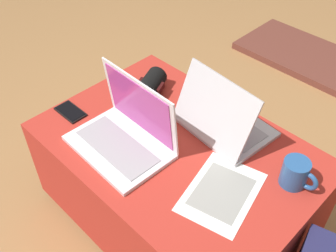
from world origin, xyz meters
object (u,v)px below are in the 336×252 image
object	(u,v)px
paper_sheet	(222,192)
wrist_brace	(150,86)
coffee_mug	(296,174)
laptop_far	(222,120)
cell_phone	(70,112)
laptop_near	(126,133)

from	to	relation	value
paper_sheet	wrist_brace	world-z (taller)	wrist_brace
coffee_mug	paper_sheet	bearing A→B (deg)	-126.33
laptop_far	coffee_mug	bearing A→B (deg)	-179.72
cell_phone	coffee_mug	bearing A→B (deg)	110.27
paper_sheet	wrist_brace	xyz separation A→B (m)	(-0.55, 0.19, 0.04)
laptop_far	wrist_brace	bearing A→B (deg)	11.26
laptop_near	paper_sheet	world-z (taller)	laptop_near
coffee_mug	cell_phone	bearing A→B (deg)	-159.17
paper_sheet	coffee_mug	size ratio (longest dim) A/B	2.63
cell_phone	paper_sheet	size ratio (longest dim) A/B	0.39
wrist_brace	coffee_mug	world-z (taller)	coffee_mug
laptop_near	wrist_brace	bearing A→B (deg)	121.74
laptop_near	laptop_far	xyz separation A→B (m)	(0.20, 0.30, -0.00)
laptop_far	paper_sheet	xyz separation A→B (m)	(0.19, -0.23, -0.05)
laptop_far	cell_phone	distance (m)	0.61
cell_phone	wrist_brace	bearing A→B (deg)	155.11
paper_sheet	wrist_brace	bearing A→B (deg)	146.90
laptop_far	paper_sheet	distance (m)	0.30
laptop_far	wrist_brace	distance (m)	0.36
laptop_far	coffee_mug	xyz separation A→B (m)	(0.34, -0.03, -0.00)
laptop_near	laptop_far	bearing A→B (deg)	57.64
cell_phone	paper_sheet	world-z (taller)	cell_phone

